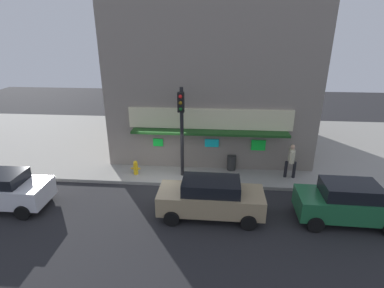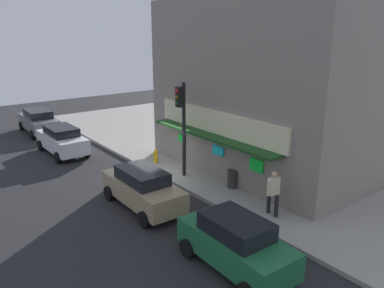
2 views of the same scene
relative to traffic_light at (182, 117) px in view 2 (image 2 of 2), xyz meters
name	(u,v)px [view 2 (image 2 of 2)]	position (x,y,z in m)	size (l,w,h in m)	color
ground_plane	(157,177)	(-1.05, -0.86, -3.18)	(50.51, 50.51, 0.00)	#232326
sidewalk	(239,153)	(-1.05, 5.01, -3.09)	(33.67, 11.74, 0.17)	gray
corner_building	(285,84)	(1.37, 5.82, 1.26)	(11.28, 10.38, 8.53)	gray
traffic_light	(182,117)	(0.00, 0.00, 0.00)	(0.32, 0.58, 4.67)	black
fire_hydrant	(156,156)	(-2.48, 0.00, -2.64)	(0.49, 0.25, 0.77)	gold
trash_can	(232,179)	(2.61, 0.97, -2.59)	(0.47, 0.47, 0.84)	#2D2D2D
pedestrian	(273,191)	(5.60, 0.30, -1.99)	(0.59, 0.63, 1.83)	black
potted_plant_by_doorway	(276,188)	(4.74, 1.50, -2.44)	(0.68, 0.68, 0.99)	brown
parked_car_tan	(143,188)	(1.57, -3.21, -2.31)	(4.39, 1.92, 1.69)	#9E8966
parked_car_grey	(39,121)	(-13.63, -2.88, -2.31)	(4.63, 2.14, 1.69)	slate
parked_car_green	(236,243)	(7.11, -3.16, -2.29)	(4.03, 1.98, 1.74)	#1E6038
parked_car_white	(62,140)	(-7.73, -3.28, -2.31)	(4.34, 1.98, 1.67)	silver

